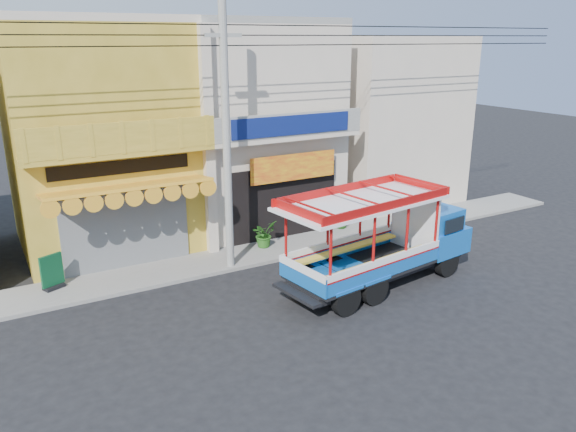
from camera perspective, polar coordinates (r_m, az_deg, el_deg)
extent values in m
plane|color=black|center=(17.11, 1.85, -8.45)|extent=(90.00, 90.00, 0.00)
cube|color=slate|center=(20.30, -4.07, -3.96)|extent=(30.00, 2.00, 0.12)
cube|color=#A98B25|center=(21.74, -18.65, 7.41)|extent=(6.00, 6.00, 8.00)
cube|color=#595B5E|center=(19.49, -16.08, -1.38)|extent=(4.20, 0.10, 2.60)
cube|color=gold|center=(18.34, -15.95, 2.84)|extent=(5.20, 1.50, 0.31)
cube|color=#A98B25|center=(18.50, -16.52, 6.10)|extent=(6.00, 0.70, 0.18)
cube|color=#A98B25|center=(18.12, -16.44, 7.65)|extent=(6.00, 0.12, 0.95)
cube|color=black|center=(18.91, -16.62, 4.78)|extent=(4.50, 0.04, 0.45)
cube|color=beige|center=(21.46, -19.77, 18.27)|extent=(6.00, 6.00, 0.24)
cube|color=beige|center=(23.62, -4.14, 9.03)|extent=(6.00, 6.00, 8.00)
cube|color=black|center=(21.53, -0.49, 1.41)|extent=(4.60, 0.12, 2.80)
cube|color=yellow|center=(21.09, 0.58, 4.99)|extent=(3.60, 0.05, 1.00)
cube|color=beige|center=(20.67, -0.06, 7.98)|extent=(6.00, 0.70, 0.18)
cube|color=gray|center=(20.34, 0.36, 9.25)|extent=(6.00, 0.12, 0.85)
cube|color=navy|center=(20.28, 0.46, 9.22)|extent=(4.80, 0.06, 0.70)
cube|color=gray|center=(23.36, -4.37, 19.07)|extent=(6.00, 6.00, 0.24)
cube|color=beige|center=(19.58, -8.06, 7.11)|extent=(0.35, 0.30, 8.00)
cube|color=beige|center=(27.37, 9.38, 9.61)|extent=(6.00, 6.00, 7.60)
cylinder|color=gray|center=(18.08, -6.27, 7.92)|extent=(0.26, 0.26, 9.00)
cube|color=gray|center=(17.83, -6.62, 17.79)|extent=(1.20, 0.12, 0.12)
cylinder|color=black|center=(18.25, -3.58, 16.92)|extent=(28.00, 0.04, 0.04)
cylinder|color=black|center=(18.25, -3.59, 17.86)|extent=(28.00, 0.04, 0.04)
cylinder|color=black|center=(18.25, -3.61, 18.80)|extent=(28.00, 0.04, 0.04)
cylinder|color=black|center=(19.24, 15.84, -4.56)|extent=(0.97, 0.39, 0.94)
cylinder|color=black|center=(20.26, 11.82, -3.11)|extent=(0.97, 0.39, 0.94)
cylinder|color=black|center=(16.81, 8.76, -7.37)|extent=(0.97, 0.39, 0.94)
cylinder|color=black|center=(17.98, 4.65, -5.51)|extent=(0.97, 0.39, 0.94)
cylinder|color=black|center=(16.08, 5.93, -8.46)|extent=(0.97, 0.39, 0.94)
cylinder|color=black|center=(17.30, 1.84, -6.42)|extent=(0.97, 0.39, 0.94)
cube|color=black|center=(18.09, 9.24, -5.21)|extent=(6.49, 2.40, 0.26)
cube|color=blue|center=(19.67, 14.25, -2.02)|extent=(1.96, 2.29, 0.85)
cube|color=blue|center=(19.33, 14.16, 0.00)|extent=(1.57, 2.07, 0.71)
cube|color=black|center=(19.84, 15.34, 0.22)|extent=(0.28, 1.65, 0.52)
cube|color=black|center=(17.50, 7.50, -5.27)|extent=(4.91, 2.69, 0.11)
cube|color=blue|center=(16.74, 9.96, -5.25)|extent=(4.64, 0.71, 0.57)
cube|color=white|center=(16.65, 10.01, -4.44)|extent=(4.64, 0.72, 0.21)
cube|color=blue|center=(18.04, 5.31, -3.34)|extent=(4.64, 0.71, 0.57)
cube|color=white|center=(17.95, 5.33, -2.58)|extent=(4.64, 0.72, 0.21)
cylinder|color=#AB0E0D|center=(14.92, 4.36, -3.63)|extent=(0.10, 0.10, 1.51)
cylinder|color=#AB0E0D|center=(16.34, -0.22, -1.66)|extent=(0.10, 0.10, 1.51)
cube|color=white|center=(18.78, 12.74, -0.49)|extent=(0.33, 1.90, 2.12)
cube|color=white|center=(16.73, 7.56, 1.37)|extent=(5.50, 3.00, 0.09)
cube|color=#AB0E0D|center=(16.68, 7.59, 1.93)|extent=(5.30, 2.88, 0.25)
cube|color=black|center=(18.93, -22.68, -6.65)|extent=(0.69, 0.55, 0.11)
cube|color=#0B4323|center=(18.72, -22.88, -5.09)|extent=(0.70, 0.37, 1.00)
imported|color=#27601B|center=(20.74, -2.48, -1.83)|extent=(1.10, 1.04, 0.98)
imported|color=#27601B|center=(22.87, 5.44, -0.04)|extent=(0.76, 0.76, 0.97)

